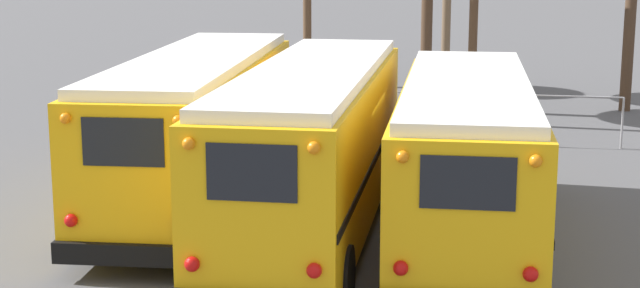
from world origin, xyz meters
TOP-DOWN VIEW (x-y plane):
  - ground_plane at (0.00, 0.00)m, footprint 160.00×160.00m
  - school_bus_0 at (-2.84, 1.18)m, footprint 3.11×10.61m
  - school_bus_1 at (0.00, -0.76)m, footprint 2.53×10.57m
  - school_bus_2 at (2.84, -0.66)m, footprint 2.71×9.71m
  - fence_line at (-0.00, 8.37)m, footprint 13.75×0.06m

SIDE VIEW (x-z plane):
  - ground_plane at x=0.00m, z-range 0.00..0.00m
  - fence_line at x=0.00m, z-range 0.28..1.70m
  - school_bus_2 at x=2.84m, z-range 0.13..3.19m
  - school_bus_0 at x=-2.84m, z-range 0.13..3.31m
  - school_bus_1 at x=0.00m, z-range 0.15..3.40m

